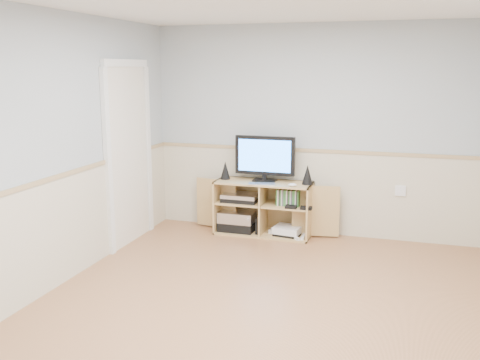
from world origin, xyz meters
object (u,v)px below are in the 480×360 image
Objects in this scene: media_cabinet at (264,207)px; keyboard at (262,184)px; game_consoles at (287,231)px; monitor at (265,157)px.

keyboard reaches higher than media_cabinet.
media_cabinet is 0.40m from game_consoles.
monitor is at bearing 168.50° from game_consoles.
game_consoles is at bearing -12.38° from media_cabinet.
game_consoles is at bearing 12.41° from keyboard.
keyboard is at bearing -85.63° from media_cabinet.
monitor is 1.59× the size of game_consoles.
monitor is 2.34× the size of keyboard.
keyboard is 0.68× the size of game_consoles.
game_consoles is (0.30, -0.07, -0.26)m from media_cabinet.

